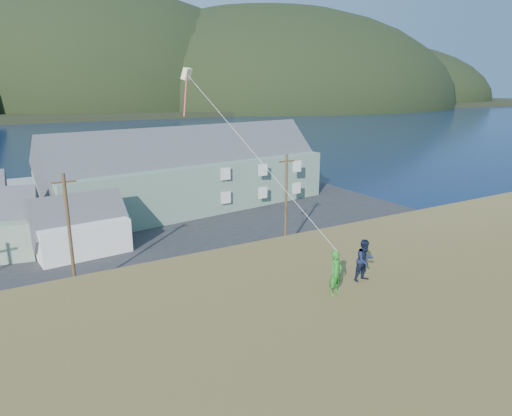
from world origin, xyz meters
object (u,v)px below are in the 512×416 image
Objects in this scene: wharf at (12,191)px; kite_flyer_navy at (365,260)px; shed_white at (79,226)px; kite_flyer_green at (336,273)px; lodge at (193,171)px.

kite_flyer_navy is at bearing -80.02° from wharf.
shed_white is 30.58m from kite_flyer_green.
kite_flyer_navy is at bearing -110.32° from lodge.
kite_flyer_green reaches higher than kite_flyer_navy.
shed_white is at bearing 81.51° from kite_flyer_green.
lodge reaches higher than shed_white.
wharf is 15.22× the size of kite_flyer_green.
kite_flyer_green is 1.84m from kite_flyer_navy.
wharf is 15.26× the size of kite_flyer_navy.
lodge is 40.64m from kite_flyer_green.
kite_flyer_navy is (-8.72, -38.70, 3.40)m from lodge.
wharf is 29.74m from shed_white.
lodge is at bearing 77.40° from kite_flyer_navy.
wharf is at bearing 100.07° from kite_flyer_navy.
kite_flyer_green is at bearing -167.38° from kite_flyer_navy.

